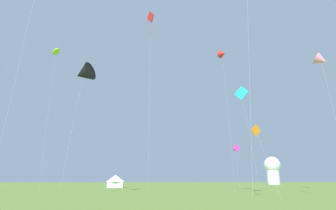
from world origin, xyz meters
TOP-DOWN VIEW (x-y plane):
  - kite_black_delta at (-12.78, 40.01)m, footprint 4.15×4.06m
  - kite_orange_diamond at (10.39, 28.53)m, footprint 2.09×2.40m
  - kite_lime_parafoil at (-22.05, 55.08)m, footprint 3.06×3.66m
  - kite_magenta_delta at (16.26, 52.38)m, footprint 1.72×2.68m
  - kite_pink_delta at (17.99, 25.48)m, footprint 2.37×2.28m
  - kite_cyan_diamond at (14.72, 43.21)m, footprint 2.07×3.49m
  - kite_red_diamond at (-1.86, 46.40)m, footprint 1.30×2.96m
  - kite_red_delta at (14.05, 50.63)m, footprint 2.36×2.81m
  - festival_tent_center at (-8.95, 71.72)m, footprint 4.89×4.89m
  - observatory_dome at (50.10, 105.01)m, footprint 6.40×6.40m

SIDE VIEW (x-z plane):
  - festival_tent_center at x=-8.95m, z-range 0.17..3.35m
  - observatory_dome at x=50.10m, z-range 0.61..11.41m
  - kite_orange_diamond at x=10.39m, z-range 3.39..12.01m
  - kite_magenta_delta at x=16.26m, z-range 3.58..12.52m
  - kite_pink_delta at x=17.99m, z-range 7.56..24.62m
  - kite_cyan_diamond at x=14.72m, z-range 7.82..26.48m
  - kite_black_delta at x=-12.78m, z-range 8.41..28.76m
  - kite_red_delta at x=14.05m, z-range 13.70..43.14m
  - kite_lime_parafoil at x=-22.05m, z-range 14.19..43.92m
  - kite_red_diamond at x=-1.86m, z-range 15.48..50.34m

